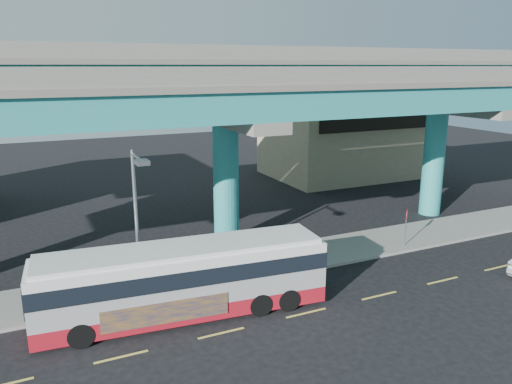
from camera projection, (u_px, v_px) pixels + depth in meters
name	position (u px, v px, depth m)	size (l,w,h in m)	color
ground	(303.00, 310.00, 22.16)	(120.00, 120.00, 0.00)	black
sidewalk	(251.00, 265.00, 26.97)	(70.00, 4.00, 0.15)	gray
lane_markings	(306.00, 313.00, 21.90)	(58.00, 0.12, 0.01)	#D8C64C
viaduct	(224.00, 92.00, 27.90)	(52.00, 12.40, 11.70)	teal
building_beige	(343.00, 140.00, 48.88)	(14.00, 10.23, 7.00)	tan
transit_bus	(184.00, 278.00, 21.32)	(12.54, 3.73, 3.17)	maroon
street_lamp	(138.00, 206.00, 21.45)	(0.50, 2.30, 6.92)	gray
stop_sign	(406.00, 220.00, 29.29)	(0.51, 0.50, 2.27)	gray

